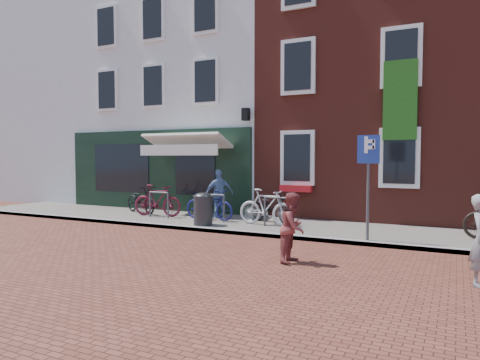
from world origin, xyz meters
The scene contains 14 objects.
ground centered at (0.00, 0.00, 0.00)m, with size 80.00×80.00×0.00m, color brown.
sidewalk centered at (1.00, 1.50, 0.05)m, with size 24.00×3.00×0.10m, color slate.
building_stucco centered at (-5.00, 7.00, 4.50)m, with size 8.00×8.00×9.00m, color silver.
building_brick_mid centered at (2.00, 7.00, 5.00)m, with size 6.00×8.00×10.00m, color maroon.
filler_left centered at (-12.50, 7.00, 4.50)m, with size 7.00×8.00×9.00m, color silver.
litter_bin centered at (-1.46, 0.53, 0.61)m, with size 0.53×0.53×0.98m.
parking_sign centered at (3.14, 0.24, 1.77)m, with size 0.50×0.08×2.43m.
boy centered at (2.17, -2.13, 0.67)m, with size 0.65×0.51×1.35m, color brown.
cafe_person centered at (-1.73, 1.97, 0.87)m, with size 0.90×0.37×1.54m, color #6C8AB4.
bicycle_0 centered at (-4.74, 1.84, 0.56)m, with size 0.61×1.76×0.92m, color black.
bicycle_1 centered at (-3.73, 1.43, 0.61)m, with size 0.48×1.71×1.03m, color #5B1222.
bicycle_2 centered at (-1.85, 1.53, 0.56)m, with size 0.61×1.76×0.92m, color navy.
bicycle_3 centered at (0.16, 1.28, 0.61)m, with size 0.48×1.71×1.03m, color #BDBDC0.
bicycle_4 centered at (0.14, 1.76, 0.56)m, with size 0.61×1.76×0.92m, color black.
Camera 1 is at (4.98, -10.08, 2.02)m, focal length 32.89 mm.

